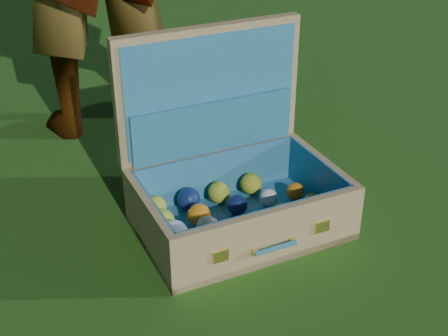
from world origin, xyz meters
TOP-DOWN VIEW (x-y plane):
  - ground at (0.00, 0.00)m, footprint 60.00×60.00m
  - suitcase at (0.19, 0.10)m, footprint 0.59×0.48m

SIDE VIEW (x-z plane):
  - ground at x=0.00m, z-range 0.00..0.00m
  - suitcase at x=0.19m, z-range -0.11..0.39m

